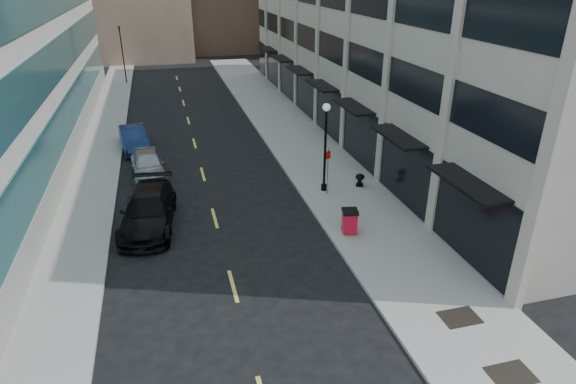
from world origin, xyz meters
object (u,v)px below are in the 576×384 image
traffic_signal (119,30)px  trash_bin (350,220)px  car_blue_sedan (134,138)px  sign_post (328,165)px  car_black_pickup (148,210)px  urn_planter (360,179)px  lamppost (325,140)px  car_silver_sedan (148,164)px

traffic_signal → trash_bin: (11.50, -37.38, -4.93)m
car_blue_sedan → sign_post: size_ratio=1.78×
car_black_pickup → urn_planter: 11.91m
sign_post → urn_planter: 2.61m
car_blue_sedan → sign_post: bearing=-53.8°
car_black_pickup → lamppost: size_ratio=1.16×
car_silver_sedan → urn_planter: 12.77m
car_silver_sedan → lamppost: bearing=-31.8°
traffic_signal → trash_bin: 39.42m
car_silver_sedan → traffic_signal: bearing=90.1°
traffic_signal → car_blue_sedan: bearing=-86.5°
car_black_pickup → trash_bin: size_ratio=5.00×
urn_planter → trash_bin: bearing=-117.7°
car_blue_sedan → urn_planter: size_ratio=6.56×
trash_bin → sign_post: bearing=96.8°
sign_post → urn_planter: bearing=-9.2°
car_black_pickup → car_silver_sedan: size_ratio=1.25×
urn_planter → lamppost: bearing=-179.0°
car_silver_sedan → trash_bin: bearing=-51.6°
car_blue_sedan → traffic_signal: bearing=85.5°
sign_post → urn_planter: size_ratio=3.69×
car_silver_sedan → lamppost: lamppost is taller
lamppost → urn_planter: (2.20, 0.04, -2.57)m
trash_bin → sign_post: 4.52m
car_silver_sedan → car_blue_sedan: (-0.96, 5.40, -0.01)m
car_silver_sedan → car_blue_sedan: car_silver_sedan is taller
car_silver_sedan → trash_bin: size_ratio=3.99×
lamppost → urn_planter: 3.38m
car_blue_sedan → car_black_pickup: bearing=-93.4°
car_silver_sedan → car_blue_sedan: size_ratio=0.98×
traffic_signal → sign_post: (11.90, -33.01, -3.85)m
car_black_pickup → car_silver_sedan: (0.00, 6.45, -0.06)m
trash_bin → car_blue_sedan: bearing=135.7°
urn_planter → car_blue_sedan: bearing=141.1°
trash_bin → lamppost: (0.40, 4.91, 2.38)m
traffic_signal → urn_planter: size_ratio=9.49×
urn_planter → sign_post: bearing=-165.4°
car_blue_sedan → urn_planter: 16.39m
car_blue_sedan → sign_post: (10.56, -10.86, 1.08)m
traffic_signal → sign_post: bearing=-70.2°
traffic_signal → urn_planter: bearing=-66.5°
car_black_pickup → urn_planter: (11.80, 1.56, -0.27)m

